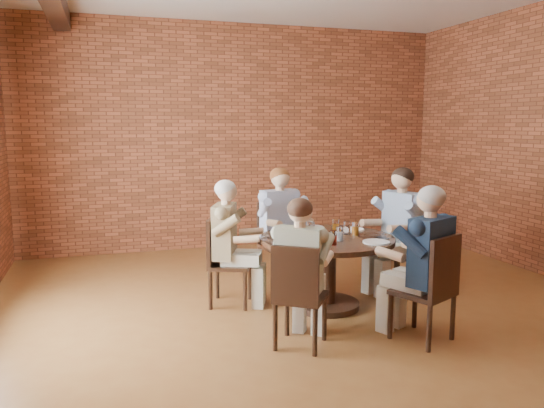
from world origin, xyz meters
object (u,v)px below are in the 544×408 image
object	(u,v)px
chair_a	(403,244)
chair_b	(278,238)
diner_d	(301,273)
chair_e	(432,285)
chair_c	(222,258)
diner_a	(398,230)
diner_e	(424,264)
diner_b	(281,226)
smartphone	(382,238)
diner_c	(230,243)
chair_d	(298,292)
dining_table	(327,258)

from	to	relation	value
chair_a	chair_b	world-z (taller)	chair_a
diner_d	chair_b	bearing A→B (deg)	-66.50
chair_e	chair_c	bearing A→B (deg)	-70.12
diner_a	chair_e	bearing A→B (deg)	-35.53
chair_b	chair_e	bearing A→B (deg)	-81.56
diner_a	diner_e	distance (m)	1.41
diner_b	diner_e	xyz separation A→B (m)	(0.63, -2.04, -0.00)
smartphone	diner_c	bearing A→B (deg)	146.92
diner_a	diner_c	distance (m)	1.93
diner_c	chair_e	size ratio (longest dim) A/B	1.38
chair_b	chair_e	size ratio (longest dim) A/B	1.00
chair_a	chair_b	xyz separation A→B (m)	(-1.26, 0.79, -0.01)
chair_d	smartphone	bearing A→B (deg)	-114.17
diner_e	smartphone	xyz separation A→B (m)	(0.03, 0.79, 0.07)
diner_b	diner_d	distance (m)	1.89
diner_b	chair_d	xyz separation A→B (m)	(-0.49, -1.90, -0.19)
chair_b	diner_d	distance (m)	1.98
diner_d	chair_e	xyz separation A→B (m)	(1.11, -0.28, -0.13)
diner_a	dining_table	bearing A→B (deg)	-90.00
diner_b	smartphone	xyz separation A→B (m)	(0.65, -1.25, 0.07)
dining_table	chair_c	distance (m)	1.09
chair_c	chair_b	bearing A→B (deg)	-27.93
chair_b	chair_c	world-z (taller)	chair_b
diner_c	chair_d	xyz separation A→B (m)	(0.28, -1.28, -0.16)
chair_a	chair_c	distance (m)	2.10
diner_a	diner_d	world-z (taller)	diner_a
chair_a	chair_e	distance (m)	1.53
dining_table	diner_a	distance (m)	1.05
diner_a	diner_e	bearing A→B (deg)	-38.10
chair_a	chair_d	world-z (taller)	chair_a
chair_a	chair_c	xyz separation A→B (m)	(-2.10, 0.11, -0.02)
chair_c	diner_c	world-z (taller)	diner_c
diner_b	chair_e	xyz separation A→B (m)	(0.67, -2.12, -0.17)
diner_a	chair_b	bearing A→B (deg)	-141.17
diner_b	chair_d	bearing A→B (deg)	-113.13
diner_d	chair_e	distance (m)	1.15
chair_b	diner_c	size ratio (longest dim) A/B	0.73
diner_d	smartphone	distance (m)	1.25
diner_a	chair_c	distance (m)	2.02
smartphone	chair_b	bearing A→B (deg)	107.12
diner_a	chair_a	bearing A→B (deg)	90.00
chair_a	diner_e	world-z (taller)	diner_e
diner_d	chair_c	bearing A→B (deg)	-35.87
chair_e	diner_a	bearing A→B (deg)	-134.14
dining_table	chair_e	distance (m)	1.22
chair_a	diner_a	size ratio (longest dim) A/B	0.69
diner_b	smartphone	distance (m)	1.41
chair_c	chair_d	bearing A→B (deg)	-141.64
chair_b	dining_table	bearing A→B (deg)	-90.00
chair_c	diner_c	distance (m)	0.18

